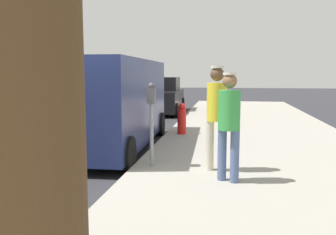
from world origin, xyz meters
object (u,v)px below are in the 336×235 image
at_px(pedestrian_in_yellow, 217,111).
at_px(parked_van, 108,102).
at_px(pedestrian_in_green, 229,120).
at_px(parking_meter_near, 152,110).
at_px(fire_hydrant, 182,119).
at_px(parked_sedan_ahead, 160,97).

bearing_deg(pedestrian_in_yellow, parked_van, 140.92).
height_order(pedestrian_in_yellow, pedestrian_in_green, pedestrian_in_yellow).
relative_size(parking_meter_near, pedestrian_in_green, 0.89).
bearing_deg(fire_hydrant, parked_van, -135.38).
bearing_deg(fire_hydrant, parking_meter_near, -91.58).
bearing_deg(fire_hydrant, pedestrian_in_green, -73.74).
height_order(parking_meter_near, pedestrian_in_green, pedestrian_in_green).
bearing_deg(parked_van, pedestrian_in_yellow, -39.08).
xyz_separation_m(parking_meter_near, parked_sedan_ahead, (-1.71, 10.23, -0.43)).
relative_size(pedestrian_in_green, fire_hydrant, 1.98).
bearing_deg(parked_van, parked_sedan_ahead, 91.49).
relative_size(pedestrian_in_green, parked_van, 0.32).
bearing_deg(parking_meter_near, pedestrian_in_yellow, -5.13).
xyz_separation_m(parking_meter_near, pedestrian_in_green, (1.37, -0.73, -0.06)).
xyz_separation_m(parked_sedan_ahead, fire_hydrant, (1.81, -6.59, -0.18)).
bearing_deg(parked_sedan_ahead, parked_van, -88.51).
relative_size(parked_sedan_ahead, fire_hydrant, 5.19).
xyz_separation_m(pedestrian_in_green, parked_van, (-2.87, 2.78, 0.03)).
relative_size(pedestrian_in_green, parked_sedan_ahead, 0.38).
bearing_deg(fire_hydrant, pedestrian_in_yellow, -74.13).
bearing_deg(parked_sedan_ahead, fire_hydrant, -74.62).
bearing_deg(pedestrian_in_yellow, pedestrian_in_green, -71.44).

